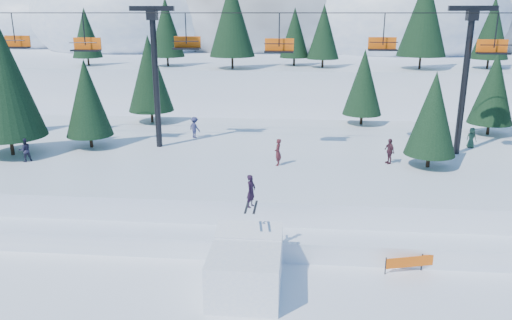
# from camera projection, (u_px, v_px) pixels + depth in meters

# --- Properties ---
(ground) EXTENTS (160.00, 160.00, 0.00)m
(ground) POSITION_uv_depth(u_px,v_px,m) (255.00, 320.00, 20.86)
(ground) COLOR white
(ground) RESTS_ON ground
(mid_shelf) EXTENTS (70.00, 22.00, 2.50)m
(mid_shelf) POSITION_uv_depth(u_px,v_px,m) (277.00, 165.00, 37.68)
(mid_shelf) COLOR white
(mid_shelf) RESTS_ON ground
(berm) EXTENTS (70.00, 6.00, 1.10)m
(berm) POSITION_uv_depth(u_px,v_px,m) (268.00, 229.00, 28.33)
(berm) COLOR white
(berm) RESTS_ON ground
(mountain_ridge) EXTENTS (119.00, 60.28, 26.46)m
(mountain_ridge) POSITION_uv_depth(u_px,v_px,m) (265.00, 28.00, 88.56)
(mountain_ridge) COLOR white
(mountain_ridge) RESTS_ON ground
(jump_kicker) EXTENTS (3.18, 4.39, 5.16)m
(jump_kicker) POSITION_uv_depth(u_px,v_px,m) (246.00, 268.00, 22.70)
(jump_kicker) COLOR white
(jump_kicker) RESTS_ON ground
(chairlift) EXTENTS (46.18, 3.21, 10.28)m
(chairlift) POSITION_uv_depth(u_px,v_px,m) (286.00, 57.00, 35.37)
(chairlift) COLOR black
(chairlift) RESTS_ON mid_shelf
(conifer_stand) EXTENTS (62.83, 16.86, 9.84)m
(conifer_stand) POSITION_uv_depth(u_px,v_px,m) (288.00, 87.00, 36.92)
(conifer_stand) COLOR black
(conifer_stand) RESTS_ON mid_shelf
(distant_skiers) EXTENTS (32.53, 8.77, 1.82)m
(distant_skiers) POSITION_uv_depth(u_px,v_px,m) (247.00, 141.00, 36.39)
(distant_skiers) COLOR #472430
(distant_skiers) RESTS_ON mid_shelf
(banner_near) EXTENTS (2.76, 0.79, 0.90)m
(banner_near) POSITION_uv_depth(u_px,v_px,m) (412.00, 262.00, 24.58)
(banner_near) COLOR black
(banner_near) RESTS_ON ground
(banner_far) EXTENTS (2.81, 0.60, 0.90)m
(banner_far) POSITION_uv_depth(u_px,v_px,m) (449.00, 259.00, 24.85)
(banner_far) COLOR black
(banner_far) RESTS_ON ground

